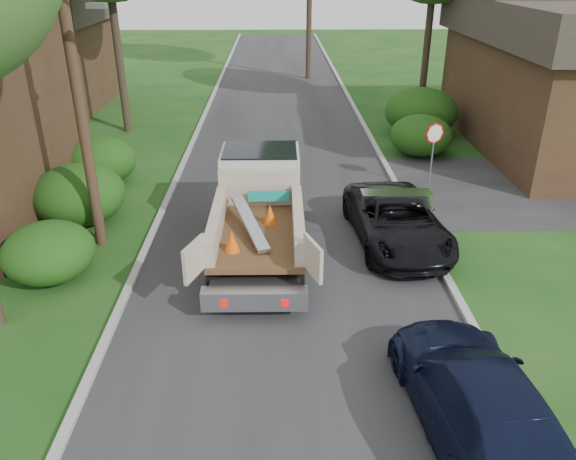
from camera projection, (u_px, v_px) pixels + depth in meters
The scene contains 15 objects.
ground at pixel (293, 345), 12.19m from camera, with size 120.00×120.00×0.00m, color #144112.
road at pixel (285, 181), 21.18m from camera, with size 8.00×90.00×0.02m, color #28282B.
curb_left at pixel (176, 180), 21.07m from camera, with size 0.20×90.00×0.12m, color #9E9E99.
curb_right at pixel (393, 179), 21.24m from camera, with size 0.20×90.00×0.12m, color #9E9E99.
stop_sign at pixel (434, 142), 19.61m from camera, with size 0.71×0.32×2.48m.
utility_pole at pixel (73, 63), 14.29m from camera, with size 2.42×1.25×10.00m.
house_left_far at pixel (32, 51), 30.36m from camera, with size 7.56×7.56×6.00m.
hedge_left_a at pixel (49, 252), 14.42m from camera, with size 2.34×2.34×1.53m, color #194510.
hedge_left_b at pixel (79, 195), 17.49m from camera, with size 2.86×2.86×1.87m, color #194510.
hedge_left_c at pixel (100, 161), 20.66m from camera, with size 2.60×2.60×1.70m, color #194510.
hedge_right_a at pixel (421, 135), 23.63m from camera, with size 2.60×2.60×1.70m, color #194510.
hedge_right_b at pixel (421, 112), 26.23m from camera, with size 3.38×3.38×2.21m, color #194510.
flatbed_truck at pixel (259, 200), 16.08m from camera, with size 3.05×6.52×2.46m.
black_pickup at pixel (397, 220), 16.30m from camera, with size 2.37×5.14×1.43m, color black.
navy_suv at pixel (478, 398), 9.68m from camera, with size 2.06×5.07×1.47m, color black.
Camera 1 is at (-0.34, -9.86, 7.57)m, focal length 35.00 mm.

